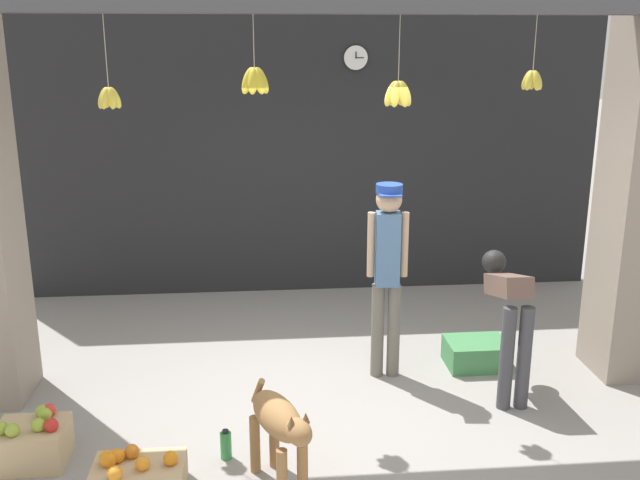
% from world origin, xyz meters
% --- Properties ---
extents(ground_plane, '(60.00, 60.00, 0.00)m').
position_xyz_m(ground_plane, '(0.00, 0.00, 0.00)').
color(ground_plane, gray).
extents(shop_back_wall, '(6.82, 0.12, 3.26)m').
position_xyz_m(shop_back_wall, '(0.00, 2.73, 1.63)').
color(shop_back_wall, '#232326').
rests_on(shop_back_wall, ground_plane).
extents(storefront_awning, '(4.92, 0.25, 0.92)m').
position_xyz_m(storefront_awning, '(-0.01, 0.12, 3.09)').
color(storefront_awning, '#4C4C51').
extents(dog, '(0.45, 0.83, 0.69)m').
position_xyz_m(dog, '(-0.40, -1.20, 0.47)').
color(dog, '#9E7042').
rests_on(dog, ground_plane).
extents(shopkeeper, '(0.34, 0.29, 1.70)m').
position_xyz_m(shopkeeper, '(0.57, 0.38, 1.01)').
color(shopkeeper, '#6B665B').
rests_on(shopkeeper, ground_plane).
extents(worker_stooping, '(0.25, 0.84, 1.11)m').
position_xyz_m(worker_stooping, '(1.49, -0.04, 0.74)').
color(worker_stooping, '#424247').
rests_on(worker_stooping, ground_plane).
extents(fruit_crate_oranges, '(0.59, 0.40, 0.29)m').
position_xyz_m(fruit_crate_oranges, '(-1.33, -1.16, 0.12)').
color(fruit_crate_oranges, tan).
rests_on(fruit_crate_oranges, ground_plane).
extents(fruit_crate_apples, '(0.47, 0.39, 0.36)m').
position_xyz_m(fruit_crate_apples, '(-2.10, -0.74, 0.16)').
color(fruit_crate_apples, tan).
rests_on(fruit_crate_apples, ground_plane).
extents(produce_box_green, '(0.53, 0.42, 0.24)m').
position_xyz_m(produce_box_green, '(1.42, 0.49, 0.12)').
color(produce_box_green, '#42844C').
rests_on(produce_box_green, ground_plane).
extents(water_bottle, '(0.08, 0.08, 0.22)m').
position_xyz_m(water_bottle, '(-0.77, -0.81, 0.10)').
color(water_bottle, '#38934C').
rests_on(water_bottle, ground_plane).
extents(wall_clock, '(0.27, 0.03, 0.27)m').
position_xyz_m(wall_clock, '(0.59, 2.66, 2.66)').
color(wall_clock, black).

